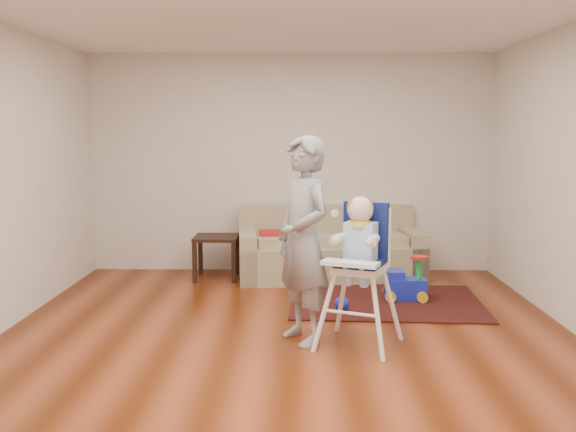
{
  "coord_description": "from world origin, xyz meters",
  "views": [
    {
      "loc": [
        0.08,
        -5.28,
        1.75
      ],
      "look_at": [
        0.0,
        0.4,
        1.0
      ],
      "focal_mm": 40.0,
      "sensor_mm": 36.0,
      "label": 1
    }
  ],
  "objects_px": {
    "side_table": "(217,257)",
    "toy_ball": "(342,304)",
    "sofa": "(330,243)",
    "high_chair": "(359,274)",
    "adult": "(303,240)",
    "ride_on_toy": "(405,277)"
  },
  "relations": [
    {
      "from": "side_table",
      "to": "adult",
      "type": "relative_size",
      "value": 0.3
    },
    {
      "from": "high_chair",
      "to": "adult",
      "type": "bearing_deg",
      "value": -170.61
    },
    {
      "from": "sofa",
      "to": "high_chair",
      "type": "bearing_deg",
      "value": -93.27
    },
    {
      "from": "side_table",
      "to": "toy_ball",
      "type": "distance_m",
      "value": 2.03
    },
    {
      "from": "ride_on_toy",
      "to": "side_table",
      "type": "bearing_deg",
      "value": 157.18
    },
    {
      "from": "high_chair",
      "to": "ride_on_toy",
      "type": "bearing_deg",
      "value": 89.25
    },
    {
      "from": "sofa",
      "to": "side_table",
      "type": "relative_size",
      "value": 4.37
    },
    {
      "from": "side_table",
      "to": "adult",
      "type": "xyz_separation_m",
      "value": [
        1.02,
        -2.32,
        0.6
      ]
    },
    {
      "from": "toy_ball",
      "to": "adult",
      "type": "bearing_deg",
      "value": -114.31
    },
    {
      "from": "toy_ball",
      "to": "adult",
      "type": "height_order",
      "value": "adult"
    },
    {
      "from": "ride_on_toy",
      "to": "adult",
      "type": "distance_m",
      "value": 1.82
    },
    {
      "from": "ride_on_toy",
      "to": "high_chair",
      "type": "height_order",
      "value": "high_chair"
    },
    {
      "from": "sofa",
      "to": "ride_on_toy",
      "type": "distance_m",
      "value": 1.28
    },
    {
      "from": "toy_ball",
      "to": "high_chair",
      "type": "height_order",
      "value": "high_chair"
    },
    {
      "from": "toy_ball",
      "to": "ride_on_toy",
      "type": "bearing_deg",
      "value": 34.6
    },
    {
      "from": "sofa",
      "to": "high_chair",
      "type": "relative_size",
      "value": 1.81
    },
    {
      "from": "sofa",
      "to": "ride_on_toy",
      "type": "xyz_separation_m",
      "value": [
        0.73,
        -1.04,
        -0.17
      ]
    },
    {
      "from": "adult",
      "to": "high_chair",
      "type": "bearing_deg",
      "value": 46.01
    },
    {
      "from": "toy_ball",
      "to": "high_chair",
      "type": "relative_size",
      "value": 0.12
    },
    {
      "from": "sofa",
      "to": "high_chair",
      "type": "distance_m",
      "value": 2.49
    },
    {
      "from": "ride_on_toy",
      "to": "high_chair",
      "type": "bearing_deg",
      "value": -110.86
    },
    {
      "from": "high_chair",
      "to": "adult",
      "type": "relative_size",
      "value": 0.72
    }
  ]
}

